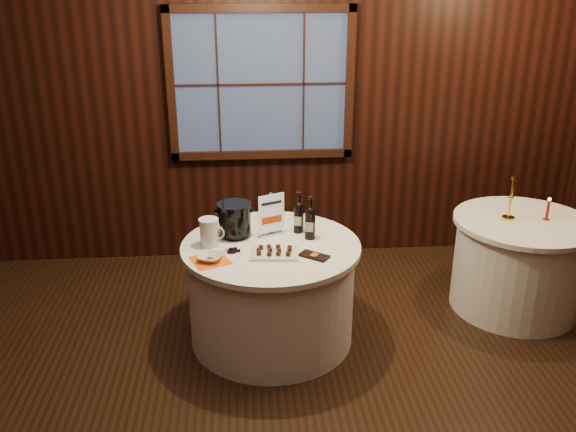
{
  "coord_description": "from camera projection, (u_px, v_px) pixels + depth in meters",
  "views": [
    {
      "loc": [
        -0.19,
        -2.94,
        2.57
      ],
      "look_at": [
        0.11,
        0.9,
        1.02
      ],
      "focal_mm": 38.0,
      "sensor_mm": 36.0,
      "label": 1
    }
  ],
  "objects": [
    {
      "name": "ground",
      "position": [
        281.0,
        428.0,
        3.69
      ],
      "size": [
        6.0,
        6.0,
        0.0
      ],
      "primitive_type": "plane",
      "color": "black",
      "rests_on": "ground"
    },
    {
      "name": "back_wall",
      "position": [
        261.0,
        96.0,
        5.41
      ],
      "size": [
        6.0,
        0.1,
        3.0
      ],
      "color": "black",
      "rests_on": "ground"
    },
    {
      "name": "main_table",
      "position": [
        271.0,
        291.0,
        4.47
      ],
      "size": [
        1.28,
        1.28,
        0.77
      ],
      "color": "white",
      "rests_on": "ground"
    },
    {
      "name": "side_table",
      "position": [
        518.0,
        264.0,
        4.89
      ],
      "size": [
        1.08,
        1.08,
        0.77
      ],
      "color": "white",
      "rests_on": "ground"
    },
    {
      "name": "sign_stand",
      "position": [
        271.0,
        221.0,
        4.43
      ],
      "size": [
        0.2,
        0.16,
        0.33
      ],
      "rotation": [
        0.0,
        0.0,
        0.42
      ],
      "color": "silver",
      "rests_on": "main_table"
    },
    {
      "name": "port_bottle_left",
      "position": [
        299.0,
        215.0,
        4.48
      ],
      "size": [
        0.07,
        0.08,
        0.31
      ],
      "rotation": [
        0.0,
        0.0,
        -0.3
      ],
      "color": "black",
      "rests_on": "main_table"
    },
    {
      "name": "port_bottle_right",
      "position": [
        310.0,
        220.0,
        4.37
      ],
      "size": [
        0.08,
        0.09,
        0.32
      ],
      "rotation": [
        0.0,
        0.0,
        -0.26
      ],
      "color": "black",
      "rests_on": "main_table"
    },
    {
      "name": "ice_bucket",
      "position": [
        235.0,
        219.0,
        4.4
      ],
      "size": [
        0.25,
        0.25,
        0.26
      ],
      "color": "black",
      "rests_on": "main_table"
    },
    {
      "name": "chocolate_plate",
      "position": [
        274.0,
        252.0,
        4.16
      ],
      "size": [
        0.35,
        0.25,
        0.05
      ],
      "rotation": [
        0.0,
        0.0,
        -0.09
      ],
      "color": "white",
      "rests_on": "main_table"
    },
    {
      "name": "chocolate_box",
      "position": [
        314.0,
        256.0,
        4.13
      ],
      "size": [
        0.22,
        0.2,
        0.02
      ],
      "primitive_type": "cube",
      "rotation": [
        0.0,
        0.0,
        -0.64
      ],
      "color": "black",
      "rests_on": "main_table"
    },
    {
      "name": "grape_bunch",
      "position": [
        233.0,
        250.0,
        4.19
      ],
      "size": [
        0.15,
        0.06,
        0.03
      ],
      "rotation": [
        0.0,
        0.0,
        0.09
      ],
      "color": "black",
      "rests_on": "main_table"
    },
    {
      "name": "glass_pitcher",
      "position": [
        209.0,
        232.0,
        4.27
      ],
      "size": [
        0.18,
        0.14,
        0.2
      ],
      "rotation": [
        0.0,
        0.0,
        -0.31
      ],
      "color": "white",
      "rests_on": "main_table"
    },
    {
      "name": "orange_napkin",
      "position": [
        210.0,
        260.0,
        4.08
      ],
      "size": [
        0.3,
        0.3,
        0.0
      ],
      "primitive_type": "cube",
      "rotation": [
        0.0,
        0.0,
        0.4
      ],
      "color": "#FF5F15",
      "rests_on": "main_table"
    },
    {
      "name": "cracker_bowl",
      "position": [
        210.0,
        257.0,
        4.07
      ],
      "size": [
        0.2,
        0.2,
        0.04
      ],
      "primitive_type": "imported",
      "rotation": [
        0.0,
        0.0,
        -0.29
      ],
      "color": "white",
      "rests_on": "orange_napkin"
    },
    {
      "name": "brass_candlestick",
      "position": [
        510.0,
        204.0,
        4.72
      ],
      "size": [
        0.1,
        0.1,
        0.35
      ],
      "color": "gold",
      "rests_on": "side_table"
    },
    {
      "name": "red_candle",
      "position": [
        547.0,
        212.0,
        4.71
      ],
      "size": [
        0.05,
        0.05,
        0.19
      ],
      "color": "gold",
      "rests_on": "side_table"
    }
  ]
}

